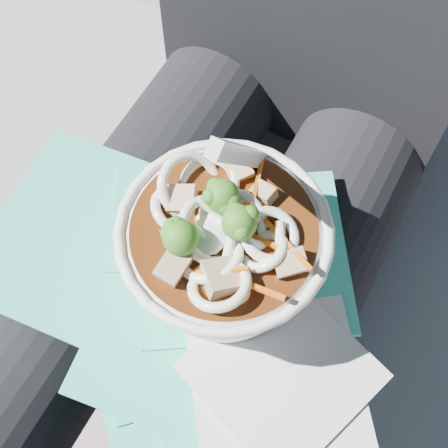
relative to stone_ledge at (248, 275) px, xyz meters
The scene contains 7 objects.
ground 0.28m from the stone_ledge, 90.00° to the right, with size 20.00×20.00×0.00m, color slate.
stone_ledge is the anchor object (origin of this frame).
lap 0.35m from the stone_ledge, 90.00° to the right, with size 0.34×0.48×0.15m.
person_body 0.34m from the stone_ledge, 90.00° to the right, with size 0.34×0.94×1.02m.
plastic_bag 0.44m from the stone_ledge, 85.61° to the right, with size 0.37×0.35×0.02m.
napkins 0.49m from the stone_ledge, 60.10° to the right, with size 0.20×0.20×0.01m.
udon_bowl 0.50m from the stone_ledge, 74.85° to the right, with size 0.21×0.21×0.21m.
Camera 1 is at (0.15, -0.21, 1.17)m, focal length 50.00 mm.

